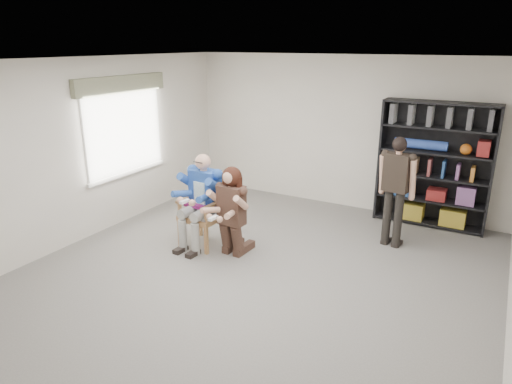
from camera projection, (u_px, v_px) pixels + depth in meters
The scene contains 8 objects.
room_shell at pixel (246, 181), 5.54m from camera, with size 6.00×7.00×2.80m, color silver, non-canonical shape.
floor at pixel (247, 283), 5.98m from camera, with size 6.00×7.00×0.01m, color slate.
window_left at pixel (125, 128), 7.66m from camera, with size 0.16×2.00×1.75m, color white, non-canonical shape.
armchair at pixel (202, 211), 6.94m from camera, with size 0.65×0.62×1.11m, color #AD6B42, non-canonical shape.
seated_man at pixel (202, 200), 6.89m from camera, with size 0.62×0.87×1.45m, color #26569A, non-canonical shape.
kneeling_woman at pixel (230, 213), 6.54m from camera, with size 0.56×0.89×1.33m, color #39291F, non-canonical shape.
bookshelf at pixel (434, 165), 7.58m from camera, with size 1.80×0.38×2.10m, color black, non-canonical shape.
standing_man at pixel (395, 193), 6.82m from camera, with size 0.53×0.29×1.71m, color black, non-canonical shape.
Camera 1 is at (2.69, -4.57, 3.01)m, focal length 32.00 mm.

